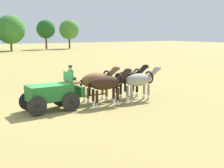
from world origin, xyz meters
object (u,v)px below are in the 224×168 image
at_px(draft_horse_rear_off, 108,84).
at_px(draft_horse_lead_off, 140,81).
at_px(show_wagon, 52,93).
at_px(draft_horse_rear_near, 97,81).
at_px(draft_horse_lead_near, 129,78).

xyz_separation_m(draft_horse_rear_off, draft_horse_lead_off, (2.60, 0.08, -0.03)).
relative_size(show_wagon, draft_horse_rear_off, 1.69).
height_order(draft_horse_rear_near, draft_horse_lead_off, draft_horse_rear_near).
height_order(draft_horse_rear_off, draft_horse_lead_near, draft_horse_rear_off).
bearing_deg(draft_horse_lead_near, draft_horse_lead_off, -87.88).
bearing_deg(draft_horse_rear_off, draft_horse_lead_near, 28.32).
bearing_deg(draft_horse_rear_off, draft_horse_lead_off, 1.71).
relative_size(draft_horse_lead_near, draft_horse_lead_off, 0.99).
height_order(show_wagon, draft_horse_rear_off, show_wagon).
distance_m(draft_horse_rear_off, draft_horse_lead_off, 2.60).
bearing_deg(show_wagon, draft_horse_lead_near, 7.77).
bearing_deg(draft_horse_lead_off, draft_horse_rear_off, -178.29).
height_order(draft_horse_rear_near, draft_horse_lead_near, draft_horse_rear_near).
relative_size(draft_horse_rear_near, draft_horse_lead_near, 0.99).
relative_size(draft_horse_rear_near, draft_horse_lead_off, 0.98).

